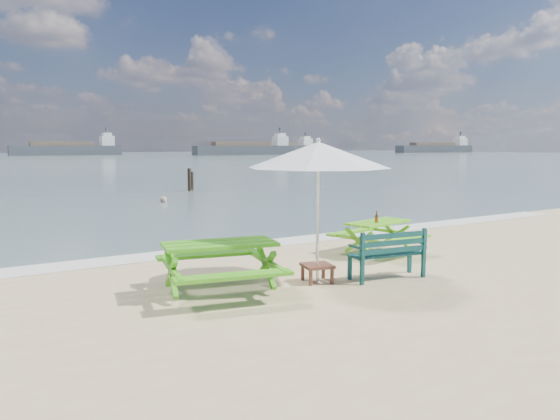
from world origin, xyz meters
TOP-DOWN VIEW (x-y plane):
  - foam_strip at (0.00, 4.60)m, footprint 22.00×0.90m
  - picnic_table_left at (-2.57, 1.27)m, footprint 2.07×2.22m
  - picnic_table_right at (1.63, 2.29)m, footprint 1.76×1.89m
  - park_bench at (0.32, 0.63)m, footprint 1.40×0.65m
  - side_table at (-0.86, 1.06)m, footprint 0.58×0.58m
  - patio_umbrella at (-0.86, 1.06)m, footprint 2.90×2.90m
  - beer_bottle at (1.44, 2.14)m, footprint 0.07×0.07m
  - swimmer at (1.55, 14.85)m, footprint 0.64×0.49m
  - mooring_pilings at (4.78, 19.57)m, footprint 0.57×0.77m
  - cargo_ships at (73.28, 118.54)m, footprint 128.09×41.02m

SIDE VIEW (x-z plane):
  - swimmer at x=1.55m, z-range -1.36..0.22m
  - foam_strip at x=0.00m, z-range 0.00..0.01m
  - side_table at x=-0.86m, z-range 0.01..0.32m
  - park_bench at x=0.32m, z-range -0.16..0.67m
  - picnic_table_right at x=1.63m, z-range -0.01..0.69m
  - picnic_table_left at x=-2.57m, z-range -0.02..0.80m
  - mooring_pilings at x=4.78m, z-range -0.24..1.09m
  - beer_bottle at x=1.44m, z-range 0.66..0.92m
  - cargo_ships at x=73.28m, z-range -1.02..3.38m
  - patio_umbrella at x=-0.86m, z-range 0.96..3.31m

